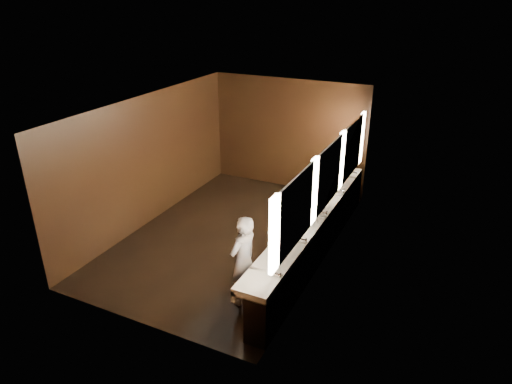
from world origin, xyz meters
The scene contains 10 objects.
floor centered at (0.00, 0.00, 0.00)m, with size 6.00×6.00×0.00m, color black.
ceiling centered at (0.00, 0.00, 2.80)m, with size 4.00×6.00×0.02m, color #2D2D2B.
wall_back centered at (0.00, 3.00, 1.40)m, with size 4.00×0.02×2.80m, color black.
wall_front centered at (0.00, -3.00, 1.40)m, with size 4.00×0.02×2.80m, color black.
wall_left centered at (-2.00, 0.00, 1.40)m, with size 0.02×6.00×2.80m, color black.
wall_right centered at (2.00, 0.00, 1.40)m, with size 0.02×6.00×2.80m, color black.
sink_counter centered at (1.79, 0.00, 0.50)m, with size 0.55×5.40×1.01m.
mirror_band centered at (1.98, 0.00, 1.75)m, with size 0.06×5.03×1.15m.
person centered at (1.19, -1.80, 0.78)m, with size 0.57×0.37×1.57m, color #7C93B9.
trash_bin centered at (1.58, -0.58, 0.26)m, with size 0.34×0.34×0.53m, color black.
Camera 1 is at (4.07, -7.32, 4.79)m, focal length 32.00 mm.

